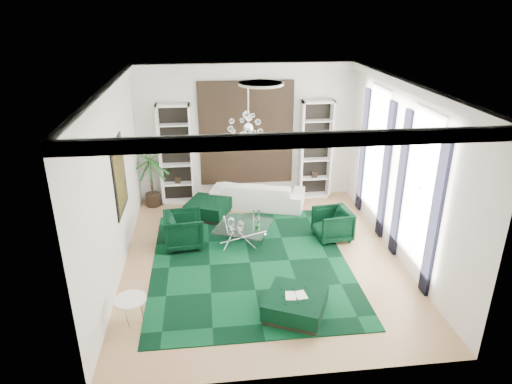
{
  "coord_description": "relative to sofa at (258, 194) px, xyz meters",
  "views": [
    {
      "loc": [
        -1.15,
        -8.71,
        5.27
      ],
      "look_at": [
        -0.08,
        0.5,
        1.38
      ],
      "focal_mm": 32.0,
      "sensor_mm": 36.0,
      "label": 1
    }
  ],
  "objects": [
    {
      "name": "palm",
      "position": [
        -2.89,
        0.37,
        0.72
      ],
      "size": [
        1.64,
        1.64,
        2.17
      ],
      "primitive_type": null,
      "rotation": [
        0.0,
        0.0,
        -0.24
      ],
      "color": "#19591E",
      "rests_on": "floor"
    },
    {
      "name": "rug",
      "position": [
        -0.53,
        -2.98,
        -0.36
      ],
      "size": [
        4.2,
        5.0,
        0.02
      ],
      "primitive_type": "cube",
      "color": "black",
      "rests_on": "floor"
    },
    {
      "name": "shelving_left",
      "position": [
        -2.19,
        0.53,
        1.03
      ],
      "size": [
        0.9,
        0.38,
        2.8
      ],
      "primitive_type": null,
      "color": "white",
      "rests_on": "floor"
    },
    {
      "name": "ottoman_side",
      "position": [
        -1.38,
        -0.51,
        -0.14
      ],
      "size": [
        1.31,
        1.31,
        0.44
      ],
      "primitive_type": "cube",
      "rotation": [
        0.0,
        0.0,
        -0.41
      ],
      "color": "black",
      "rests_on": "floor"
    },
    {
      "name": "curtain_near_a",
      "position": [
        2.72,
        -4.46,
        1.28
      ],
      "size": [
        0.07,
        0.3,
        3.25
      ],
      "primitive_type": "cube",
      "color": "black",
      "rests_on": "floor"
    },
    {
      "name": "wall_front",
      "position": [
        -0.24,
        -6.29,
        1.53
      ],
      "size": [
        6.0,
        0.02,
        3.8
      ],
      "primitive_type": "cube",
      "color": "silver",
      "rests_on": "ground"
    },
    {
      "name": "ceiling",
      "position": [
        -0.24,
        -2.78,
        3.44
      ],
      "size": [
        6.0,
        7.0,
        0.02
      ],
      "primitive_type": "cube",
      "color": "white",
      "rests_on": "ground"
    },
    {
      "name": "painting",
      "position": [
        -3.21,
        -2.18,
        1.48
      ],
      "size": [
        0.04,
        1.3,
        1.6
      ],
      "primitive_type": "cube",
      "color": "black",
      "rests_on": "wall_left"
    },
    {
      "name": "armchair_right",
      "position": [
        1.54,
        -2.07,
        0.01
      ],
      "size": [
        0.9,
        0.88,
        0.75
      ],
      "primitive_type": "imported",
      "rotation": [
        0.0,
        0.0,
        -1.46
      ],
      "color": "black",
      "rests_on": "floor"
    },
    {
      "name": "ceiling_medallion",
      "position": [
        -0.24,
        -2.48,
        3.4
      ],
      "size": [
        0.9,
        0.9,
        0.05
      ],
      "primitive_type": "cylinder",
      "color": "white",
      "rests_on": "ceiling"
    },
    {
      "name": "crown_molding",
      "position": [
        -0.24,
        -2.78,
        3.33
      ],
      "size": [
        6.0,
        7.0,
        0.18
      ],
      "primitive_type": null,
      "color": "white",
      "rests_on": "ceiling"
    },
    {
      "name": "book",
      "position": [
        0.1,
        -4.83,
        0.05
      ],
      "size": [
        0.39,
        0.26,
        0.03
      ],
      "primitive_type": "cube",
      "color": "white",
      "rests_on": "ottoman_front"
    },
    {
      "name": "table_plant",
      "position": [
        -0.27,
        -2.19,
        0.17
      ],
      "size": [
        0.15,
        0.13,
        0.25
      ],
      "primitive_type": "imported",
      "rotation": [
        0.0,
        0.0,
        0.15
      ],
      "color": "#19591E",
      "rests_on": "coffee_table"
    },
    {
      "name": "window_far",
      "position": [
        2.75,
        -1.28,
        1.53
      ],
      "size": [
        0.03,
        1.1,
        2.9
      ],
      "primitive_type": "cube",
      "color": "white",
      "rests_on": "wall_right"
    },
    {
      "name": "sofa",
      "position": [
        0.0,
        0.0,
        0.0
      ],
      "size": [
        2.69,
        1.7,
        0.73
      ],
      "primitive_type": "imported",
      "rotation": [
        0.0,
        0.0,
        2.83
      ],
      "color": "white",
      "rests_on": "floor"
    },
    {
      "name": "coffee_table",
      "position": [
        -0.57,
        -1.94,
        -0.16
      ],
      "size": [
        1.57,
        1.57,
        0.41
      ],
      "primitive_type": null,
      "rotation": [
        0.0,
        0.0,
        -0.42
      ],
      "color": "white",
      "rests_on": "floor"
    },
    {
      "name": "side_table",
      "position": [
        -2.79,
        -4.76,
        -0.1
      ],
      "size": [
        0.58,
        0.58,
        0.53
      ],
      "primitive_type": "cylinder",
      "rotation": [
        0.0,
        0.0,
        0.06
      ],
      "color": "white",
      "rests_on": "floor"
    },
    {
      "name": "wall_right",
      "position": [
        2.77,
        -2.78,
        1.53
      ],
      "size": [
        0.02,
        7.0,
        3.8
      ],
      "primitive_type": "cube",
      "color": "silver",
      "rests_on": "ground"
    },
    {
      "name": "ottoman_front",
      "position": [
        0.1,
        -4.83,
        -0.16
      ],
      "size": [
        1.35,
        1.35,
        0.41
      ],
      "primitive_type": "cube",
      "rotation": [
        0.0,
        0.0,
        -0.43
      ],
      "color": "black",
      "rests_on": "floor"
    },
    {
      "name": "window_near",
      "position": [
        2.75,
        -3.68,
        1.53
      ],
      "size": [
        0.03,
        1.1,
        2.9
      ],
      "primitive_type": "cube",
      "color": "white",
      "rests_on": "wall_right"
    },
    {
      "name": "curtain_far_a",
      "position": [
        2.72,
        -2.06,
        1.28
      ],
      "size": [
        0.07,
        0.3,
        3.25
      ],
      "primitive_type": "cube",
      "color": "black",
      "rests_on": "floor"
    },
    {
      "name": "curtain_near_b",
      "position": [
        2.72,
        -2.9,
        1.28
      ],
      "size": [
        0.07,
        0.3,
        3.25
      ],
      "primitive_type": "cube",
      "color": "black",
      "rests_on": "floor"
    },
    {
      "name": "armchair_left",
      "position": [
        -1.96,
        -2.02,
        0.04
      ],
      "size": [
        0.97,
        0.95,
        0.81
      ],
      "primitive_type": "imported",
      "rotation": [
        0.0,
        0.0,
        1.67
      ],
      "color": "black",
      "rests_on": "floor"
    },
    {
      "name": "chandelier",
      "position": [
        -0.48,
        -2.34,
        2.48
      ],
      "size": [
        1.07,
        1.07,
        0.74
      ],
      "primitive_type": null,
      "rotation": [
        0.0,
        0.0,
        -0.36
      ],
      "color": "white",
      "rests_on": "ceiling"
    },
    {
      "name": "wall_back",
      "position": [
        -0.24,
        0.73,
        1.53
      ],
      "size": [
        6.0,
        0.02,
        3.8
      ],
      "primitive_type": "cube",
      "color": "silver",
      "rests_on": "ground"
    },
    {
      "name": "tapestry",
      "position": [
        -0.24,
        0.68,
        1.53
      ],
      "size": [
        2.5,
        0.06,
        2.8
      ],
      "primitive_type": "cube",
      "color": "black",
      "rests_on": "wall_back"
    },
    {
      "name": "curtain_far_b",
      "position": [
        2.72,
        -0.5,
        1.28
      ],
      "size": [
        0.07,
        0.3,
        3.25
      ],
      "primitive_type": "cube",
      "color": "black",
      "rests_on": "floor"
    },
    {
      "name": "floor",
      "position": [
        -0.24,
        -2.78,
        -0.38
      ],
      "size": [
        6.0,
        7.0,
        0.02
      ],
      "primitive_type": "cube",
      "color": "tan",
      "rests_on": "ground"
    },
    {
      "name": "shelving_right",
      "position": [
        1.71,
        0.53,
        1.03
      ],
      "size": [
        0.9,
        0.38,
        2.8
      ],
      "primitive_type": null,
      "color": "white",
      "rests_on": "floor"
    },
    {
      "name": "wall_left",
      "position": [
        -3.25,
        -2.78,
        1.53
      ],
      "size": [
        0.02,
        7.0,
        3.8
      ],
      "primitive_type": "cube",
      "color": "silver",
      "rests_on": "ground"
    }
  ]
}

